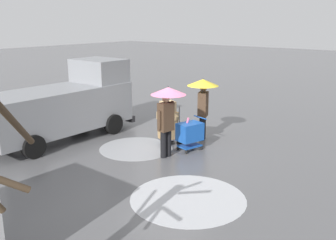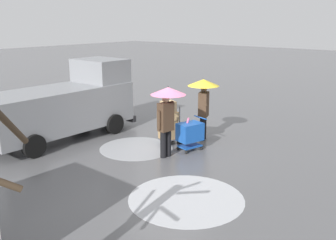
# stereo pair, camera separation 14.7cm
# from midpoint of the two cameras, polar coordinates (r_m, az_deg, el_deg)

# --- Properties ---
(ground_plane) EXTENTS (90.00, 90.00, 0.00)m
(ground_plane) POSITION_cam_midpoint_polar(r_m,az_deg,el_deg) (12.04, -0.34, -4.54)
(ground_plane) COLOR #5B5B5E
(slush_patch_near_cluster) EXTENTS (2.35, 2.35, 0.01)m
(slush_patch_near_cluster) POSITION_cam_midpoint_polar(r_m,az_deg,el_deg) (12.24, -5.17, -4.24)
(slush_patch_near_cluster) COLOR #999BA0
(slush_patch_near_cluster) RESTS_ON ground
(slush_patch_under_van) EXTENTS (2.69, 2.69, 0.01)m
(slush_patch_under_van) POSITION_cam_midpoint_polar(r_m,az_deg,el_deg) (8.94, 2.55, -11.70)
(slush_patch_under_van) COLOR silver
(slush_patch_under_van) RESTS_ON ground
(cargo_van_parked_right) EXTENTS (2.24, 5.36, 2.60)m
(cargo_van_parked_right) POSITION_cam_midpoint_polar(r_m,az_deg,el_deg) (13.52, -15.69, 2.27)
(cargo_van_parked_right) COLOR gray
(cargo_van_parked_right) RESTS_ON ground
(shopping_cart_vendor) EXTENTS (0.74, 0.93, 1.04)m
(shopping_cart_vendor) POSITION_cam_midpoint_polar(r_m,az_deg,el_deg) (11.89, 2.94, -1.92)
(shopping_cart_vendor) COLOR #1951B2
(shopping_cart_vendor) RESTS_ON ground
(hand_dolly_boxes) EXTENTS (0.74, 0.84, 1.47)m
(hand_dolly_boxes) POSITION_cam_midpoint_polar(r_m,az_deg,el_deg) (12.29, -0.33, -0.26)
(hand_dolly_boxes) COLOR #515156
(hand_dolly_boxes) RESTS_ON ground
(pedestrian_pink_side) EXTENTS (1.04, 1.04, 2.15)m
(pedestrian_pink_side) POSITION_cam_midpoint_polar(r_m,az_deg,el_deg) (11.06, -0.50, 2.25)
(pedestrian_pink_side) COLOR black
(pedestrian_pink_side) RESTS_ON ground
(pedestrian_black_side) EXTENTS (1.04, 1.04, 2.15)m
(pedestrian_black_side) POSITION_cam_midpoint_polar(r_m,az_deg,el_deg) (12.68, 4.95, 3.84)
(pedestrian_black_side) COLOR black
(pedestrian_black_side) RESTS_ON ground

